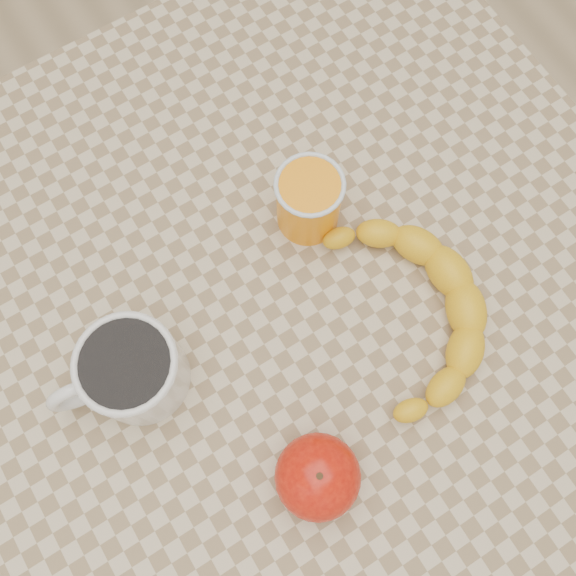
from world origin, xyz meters
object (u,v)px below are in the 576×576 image
coffee_mug (130,371)px  apple (318,477)px  banana (412,312)px  orange_juice_glass (309,201)px  table (288,315)px

coffee_mug → apple: bearing=-60.5°
coffee_mug → apple: coffee_mug is taller
apple → banana: 0.19m
coffee_mug → banana: (0.26, -0.09, -0.02)m
apple → orange_juice_glass: bearing=59.2°
table → coffee_mug: bearing=179.0°
coffee_mug → banana: coffee_mug is taller
table → apple: bearing=-113.7°
table → orange_juice_glass: orange_juice_glass is taller
coffee_mug → orange_juice_glass: 0.24m
banana → apple: bearing=-131.5°
coffee_mug → orange_juice_glass: (0.24, 0.06, -0.00)m
orange_juice_glass → banana: 0.15m
table → apple: size_ratio=10.04×
apple → banana: apple is taller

